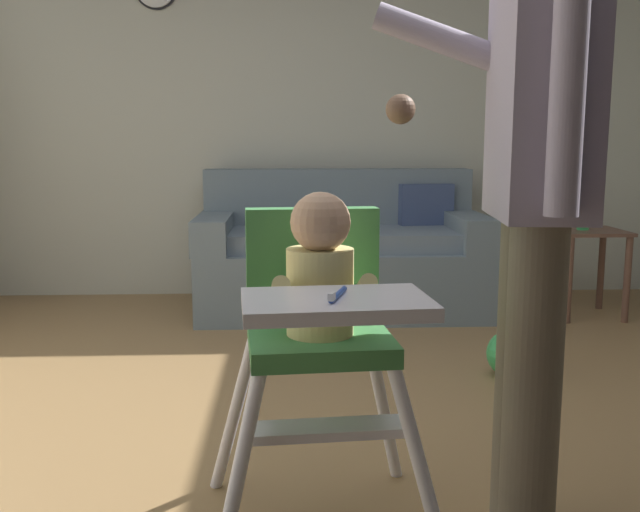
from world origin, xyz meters
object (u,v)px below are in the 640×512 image
at_px(high_chair, 319,306).
at_px(toy_ball, 510,354).
at_px(side_table, 587,253).
at_px(sippy_cup, 583,221).
at_px(couch, 342,256).
at_px(adult_standing, 534,193).

height_order(high_chair, toy_ball, high_chair).
height_order(side_table, sippy_cup, sippy_cup).
relative_size(side_table, sippy_cup, 5.20).
height_order(couch, adult_standing, adult_standing).
bearing_deg(sippy_cup, couch, 170.06).
height_order(couch, high_chair, high_chair).
bearing_deg(toy_ball, sippy_cup, 54.97).
distance_m(couch, toy_ball, 1.50).
bearing_deg(adult_standing, sippy_cup, -108.47).
distance_m(high_chair, side_table, 2.88).
xyz_separation_m(toy_ball, side_table, (0.80, 1.08, 0.28)).
distance_m(couch, high_chair, 2.58).
distance_m(adult_standing, toy_ball, 1.57).
distance_m(toy_ball, side_table, 1.37).
distance_m(couch, adult_standing, 2.69).
xyz_separation_m(high_chair, sippy_cup, (1.66, 2.31, -0.05)).
bearing_deg(side_table, high_chair, -126.35).
distance_m(side_table, sippy_cup, 0.19).
bearing_deg(sippy_cup, high_chair, -125.77).
relative_size(couch, side_table, 3.32).
distance_m(toy_ball, sippy_cup, 1.40).
relative_size(couch, high_chair, 1.89).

